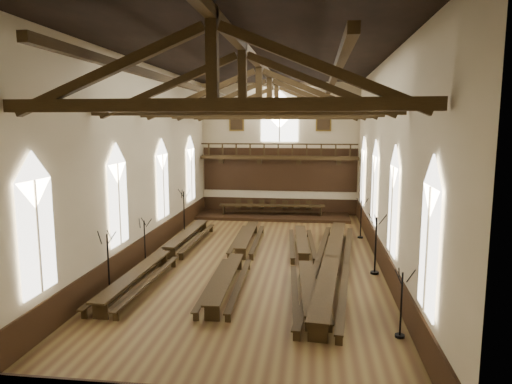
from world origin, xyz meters
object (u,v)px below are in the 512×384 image
refectory_row_a (166,253)px  refectory_row_b (238,255)px  candelabrum_right_far (361,226)px  candelabrum_right_mid (375,256)px  refectory_row_c (304,260)px  refectory_row_d (332,260)px  dais (272,216)px  candelabrum_right_near (401,317)px  candelabrum_left_mid (145,251)px  candelabrum_left_far (184,219)px  high_table (272,206)px  candelabrum_left_near (109,275)px

refectory_row_a → refectory_row_b: size_ratio=1.03×
candelabrum_right_far → candelabrum_right_mid: bearing=-90.0°
refectory_row_c → refectory_row_d: 1.33m
refectory_row_b → dais: 11.76m
dais → candelabrum_right_far: (5.95, -5.55, 0.65)m
refectory_row_a → candelabrum_right_far: bearing=32.2°
candelabrum_right_near → candelabrum_right_mid: size_ratio=0.82×
dais → candelabrum_right_near: candelabrum_right_near is taller
refectory_row_d → candelabrum_left_mid: 9.15m
candelabrum_left_far → candelabrum_right_near: candelabrum_left_far is taller
refectory_row_a → dais: refectory_row_a is taller
candelabrum_right_near → refectory_row_a: bearing=146.1°
candelabrum_right_mid → candelabrum_right_far: 6.80m
refectory_row_d → candelabrum_left_mid: bearing=179.7°
high_table → candelabrum_right_far: size_ratio=3.17×
refectory_row_c → candelabrum_left_near: 8.86m
refectory_row_a → candelabrum_right_far: candelabrum_right_far is taller
high_table → candelabrum_left_far: size_ratio=2.79×
candelabrum_right_near → candelabrum_left_far: bearing=129.8°
refectory_row_b → candelabrum_left_far: size_ratio=4.92×
refectory_row_a → dais: size_ratio=1.25×
dais → refectory_row_b: bearing=-92.9°
refectory_row_a → high_table: (4.23, 11.95, 0.30)m
refectory_row_c → candelabrum_left_mid: (-7.83, -0.12, 0.23)m
refectory_row_a → candelabrum_left_near: 4.52m
refectory_row_c → candelabrum_left_far: (-7.83, 6.76, 0.37)m
refectory_row_c → refectory_row_d: refectory_row_d is taller
candelabrum_left_mid → candelabrum_right_near: 12.83m
refectory_row_a → dais: (4.23, 11.95, -0.43)m
candelabrum_left_mid → candelabrum_right_mid: (11.10, 0.01, 0.15)m
candelabrum_left_far → refectory_row_d: bearing=-37.1°
refectory_row_a → candelabrum_right_near: candelabrum_right_near is taller
high_table → candelabrum_left_far: (-5.15, -5.48, 0.02)m
candelabrum_left_far → candelabrum_left_near: bearing=-90.0°
high_table → candelabrum_right_near: size_ratio=3.38×
high_table → candelabrum_right_mid: 13.71m
candelabrum_left_far → candelabrum_right_far: size_ratio=1.13×
refectory_row_d → candelabrum_left_mid: (-9.15, 0.05, 0.13)m
refectory_row_d → candelabrum_left_far: candelabrum_left_far is taller
dais → candelabrum_left_mid: 13.40m
candelabrum_left_mid → candelabrum_right_far: (11.10, 6.81, 0.04)m
candelabrum_left_near → candelabrum_right_mid: size_ratio=0.94×
refectory_row_c → candelabrum_left_near: size_ratio=5.11×
refectory_row_b → high_table: high_table is taller
refectory_row_c → high_table: bearing=102.3°
candelabrum_left_near → refectory_row_b: bearing=45.4°
refectory_row_c → candelabrum_left_near: (-7.83, -4.13, 0.33)m
refectory_row_a → refectory_row_d: bearing=-3.1°
refectory_row_a → candelabrum_left_near: (-0.92, -4.41, 0.28)m
dais → candelabrum_right_near: size_ratio=4.89×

